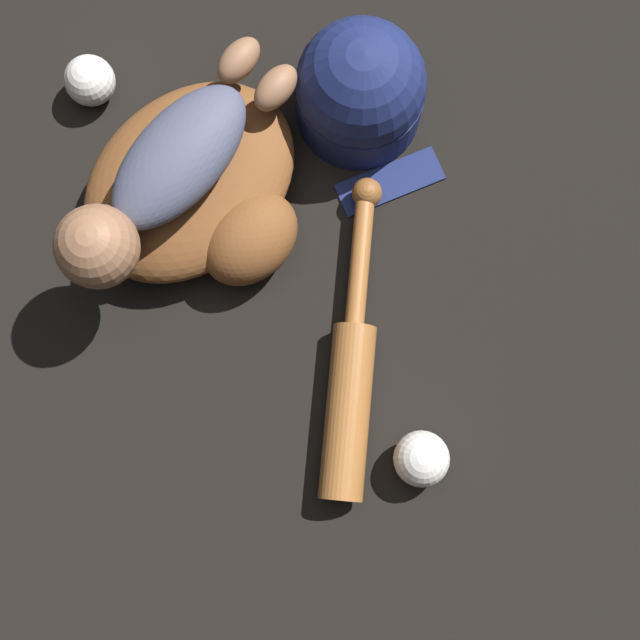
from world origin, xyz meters
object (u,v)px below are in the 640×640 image
at_px(baseball, 421,459).
at_px(baseball_cap, 361,91).
at_px(baby_figure, 159,180).
at_px(baseball_bat, 351,374).
at_px(baseball_spare, 90,81).
at_px(baseball_glove, 200,191).

xyz_separation_m(baseball, baseball_cap, (-0.38, -0.32, 0.04)).
height_order(baby_figure, baseball_bat, baby_figure).
height_order(baby_figure, baseball_cap, baby_figure).
relative_size(baseball_spare, baseball_cap, 0.29).
relative_size(baseball_bat, baseball_spare, 5.74).
distance_m(baseball_spare, baseball_cap, 0.38).
bearing_deg(baseball_glove, baseball, 69.99).
distance_m(baby_figure, baseball, 0.49).
xyz_separation_m(baseball_glove, baseball_spare, (-0.06, -0.22, -0.01)).
distance_m(baseball_bat, baseball, 0.14).
bearing_deg(baby_figure, baseball_spare, -115.85).
height_order(baseball, baseball_spare, baseball).
height_order(baseball_bat, baseball, baseball).
height_order(baseball_glove, baseball, baseball_glove).
bearing_deg(baby_figure, baseball_cap, 151.24).
bearing_deg(baseball, baseball_spare, -108.51).
height_order(baseball_spare, baseball_cap, baseball_cap).
relative_size(baseball_glove, baby_figure, 0.92).
distance_m(baseball, baseball_spare, 0.69).
height_order(baby_figure, baseball, baby_figure).
distance_m(baby_figure, baseball_spare, 0.25).
height_order(baby_figure, baseball_spare, baby_figure).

